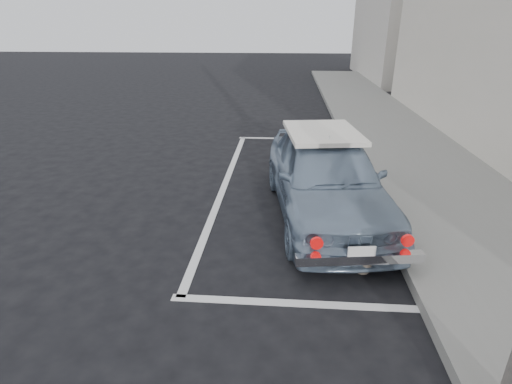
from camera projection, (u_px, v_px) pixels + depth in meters
The scene contains 8 objects.
ground at pixel (260, 276), 5.03m from camera, with size 80.00×80.00×0.00m, color black.
sidewalk at pixel (461, 210), 6.61m from camera, with size 2.80×40.00×0.15m, color slate.
building_far at pixel (403, 1), 21.37m from camera, with size 3.50×10.00×8.00m, color beige.
pline_rear at pixel (301, 304), 4.53m from camera, with size 3.00×0.12×0.01m, color silver.
pline_front at pixel (294, 139), 10.95m from camera, with size 3.00×0.12×0.01m, color silver.
pline_side at pixel (225, 185), 7.84m from camera, with size 0.12×7.00×0.01m, color silver.
retro_coupe at pixel (326, 175), 6.39m from camera, with size 2.12×4.19×1.37m.
cat at pixel (361, 264), 5.06m from camera, with size 0.31×0.51×0.28m.
Camera 1 is at (0.26, -4.20, 2.95)m, focal length 28.00 mm.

